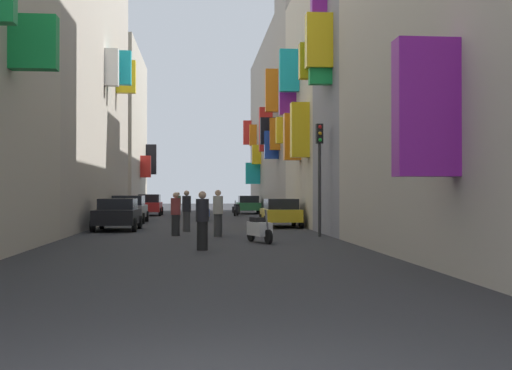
% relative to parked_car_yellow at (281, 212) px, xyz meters
% --- Properties ---
extents(ground_plane, '(140.00, 140.00, 0.00)m').
position_rel_parked_car_yellow_xyz_m(ground_plane, '(-3.94, 2.76, -0.73)').
color(ground_plane, '#2D2D30').
extents(building_left_mid_a, '(7.27, 23.29, 16.11)m').
position_rel_parked_car_yellow_xyz_m(building_left_mid_a, '(-11.93, 3.49, 7.32)').
color(building_left_mid_a, '#B2A899').
rests_on(building_left_mid_a, ground).
extents(building_left_mid_c, '(6.97, 15.04, 13.61)m').
position_rel_parked_car_yellow_xyz_m(building_left_mid_c, '(-11.93, 25.25, 6.07)').
color(building_left_mid_c, '#BCB29E').
rests_on(building_left_mid_c, ground).
extents(building_right_mid_a, '(7.06, 5.68, 17.87)m').
position_rel_parked_car_yellow_xyz_m(building_right_mid_a, '(4.04, -5.96, 8.19)').
color(building_right_mid_a, gray).
rests_on(building_right_mid_a, ground).
extents(building_right_mid_b, '(6.98, 9.39, 12.31)m').
position_rel_parked_car_yellow_xyz_m(building_right_mid_b, '(4.04, 1.58, 5.42)').
color(building_right_mid_b, '#BCB29E').
rests_on(building_right_mid_b, ground).
extents(building_right_mid_c, '(7.09, 5.81, 15.46)m').
position_rel_parked_car_yellow_xyz_m(building_right_mid_c, '(4.04, 9.20, 6.99)').
color(building_right_mid_c, gray).
rests_on(building_right_mid_c, ground).
extents(building_right_far, '(7.19, 20.67, 13.71)m').
position_rel_parked_car_yellow_xyz_m(building_right_far, '(4.05, 22.43, 6.12)').
color(building_right_far, gray).
rests_on(building_right_far, ground).
extents(parked_car_yellow, '(1.85, 3.91, 1.39)m').
position_rel_parked_car_yellow_xyz_m(parked_car_yellow, '(0.00, 0.00, 0.00)').
color(parked_car_yellow, gold).
rests_on(parked_car_yellow, ground).
extents(parked_car_green, '(1.91, 3.99, 1.44)m').
position_rel_parked_car_yellow_xyz_m(parked_car_green, '(-0.02, 21.20, 0.02)').
color(parked_car_green, '#236638').
rests_on(parked_car_green, ground).
extents(parked_car_grey, '(2.02, 4.27, 1.52)m').
position_rel_parked_car_yellow_xyz_m(parked_car_grey, '(-7.91, 5.53, 0.06)').
color(parked_car_grey, slate).
rests_on(parked_car_grey, ground).
extents(parked_car_black, '(1.93, 4.17, 1.42)m').
position_rel_parked_car_yellow_xyz_m(parked_car_black, '(-7.61, -2.18, 0.02)').
color(parked_car_black, black).
rests_on(parked_car_black, ground).
extents(parked_car_red, '(1.88, 4.09, 1.56)m').
position_rel_parked_car_yellow_xyz_m(parked_car_red, '(-7.62, 17.77, 0.07)').
color(parked_car_red, '#B21E1E').
rests_on(parked_car_red, ground).
extents(scooter_white, '(0.79, 1.88, 1.13)m').
position_rel_parked_car_yellow_xyz_m(scooter_white, '(-1.97, -10.23, -0.27)').
color(scooter_white, silver).
rests_on(scooter_white, ground).
extents(scooter_green, '(0.50, 1.81, 1.13)m').
position_rel_parked_car_yellow_xyz_m(scooter_green, '(-3.49, 21.70, -0.27)').
color(scooter_green, '#287F3D').
rests_on(scooter_green, ground).
extents(scooter_blue, '(0.76, 1.71, 1.13)m').
position_rel_parked_car_yellow_xyz_m(scooter_blue, '(-3.70, 7.78, -0.27)').
color(scooter_blue, '#2D4CAD').
rests_on(scooter_blue, ground).
extents(scooter_black, '(0.65, 1.82, 1.13)m').
position_rel_parked_car_yellow_xyz_m(scooter_black, '(-1.28, 16.08, -0.27)').
color(scooter_black, black).
rests_on(scooter_black, ground).
extents(pedestrian_crossing, '(0.47, 0.47, 1.79)m').
position_rel_parked_car_yellow_xyz_m(pedestrian_crossing, '(-3.26, -7.01, 0.17)').
color(pedestrian_crossing, '#333333').
rests_on(pedestrian_crossing, ground).
extents(pedestrian_near_left, '(0.47, 0.47, 1.70)m').
position_rel_parked_car_yellow_xyz_m(pedestrian_near_left, '(-4.89, -6.35, 0.11)').
color(pedestrian_near_left, black).
rests_on(pedestrian_near_left, ground).
extents(pedestrian_near_right, '(0.48, 0.48, 1.78)m').
position_rel_parked_car_yellow_xyz_m(pedestrian_near_right, '(-4.52, -3.49, 0.16)').
color(pedestrian_near_right, '#3A3A3A').
rests_on(pedestrian_near_right, ground).
extents(pedestrian_mid_street, '(0.53, 0.53, 1.73)m').
position_rel_parked_car_yellow_xyz_m(pedestrian_mid_street, '(-3.89, -13.05, 0.13)').
color(pedestrian_mid_street, black).
rests_on(pedestrian_mid_street, ground).
extents(pedestrian_far_away, '(0.40, 0.40, 1.71)m').
position_rel_parked_car_yellow_xyz_m(pedestrian_far_away, '(-5.32, 11.04, 0.12)').
color(pedestrian_far_away, '#3E3E3E').
rests_on(pedestrian_far_away, ground).
extents(traffic_light_near_corner, '(0.26, 0.34, 4.32)m').
position_rel_parked_car_yellow_xyz_m(traffic_light_near_corner, '(0.62, -7.24, 2.21)').
color(traffic_light_near_corner, '#2D2D2D').
rests_on(traffic_light_near_corner, ground).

